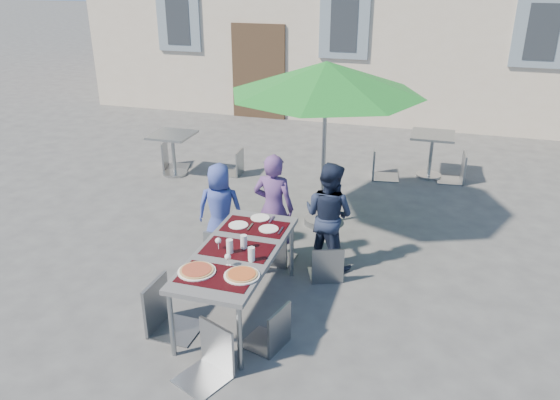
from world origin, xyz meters
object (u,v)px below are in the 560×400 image
(child_1, at_px, (274,208))
(chair_2, at_px, (327,243))
(bg_chair_r_0, at_px, (235,148))
(cafe_table_1, at_px, (432,147))
(chair_5, at_px, (207,325))
(chair_3, at_px, (163,278))
(bg_chair_l_1, at_px, (381,144))
(bg_chair_r_1, at_px, (460,150))
(pizza_near_right, at_px, (242,275))
(bg_chair_l_0, at_px, (169,138))
(cafe_table_0, at_px, (173,147))
(chair_4, at_px, (271,303))
(child_0, at_px, (220,208))
(patio_umbrella, at_px, (326,79))
(chair_1, at_px, (275,225))
(child_2, at_px, (329,216))
(pizza_near_left, at_px, (197,271))
(chair_0, at_px, (225,225))
(dining_table, at_px, (238,254))

(child_1, height_order, chair_2, child_1)
(bg_chair_r_0, height_order, cafe_table_1, bg_chair_r_0)
(chair_5, bearing_deg, chair_3, 144.20)
(chair_2, distance_m, bg_chair_l_1, 3.59)
(bg_chair_r_1, bearing_deg, pizza_near_right, -111.04)
(chair_5, bearing_deg, bg_chair_l_0, 120.75)
(pizza_near_right, distance_m, cafe_table_0, 4.94)
(chair_2, xyz_separation_m, chair_4, (-0.25, -1.36, 0.01))
(child_0, distance_m, chair_5, 2.38)
(patio_umbrella, distance_m, cafe_table_0, 3.55)
(chair_1, distance_m, chair_5, 2.12)
(bg_chair_r_0, bearing_deg, child_0, -72.45)
(cafe_table_0, relative_size, cafe_table_1, 0.96)
(child_2, xyz_separation_m, chair_4, (-0.18, -1.71, -0.17))
(chair_5, height_order, bg_chair_r_1, bg_chair_r_1)
(child_2, xyz_separation_m, bg_chair_l_1, (0.23, 3.24, -0.07))
(child_0, xyz_separation_m, bg_chair_r_1, (2.92, 3.46, -0.03))
(patio_umbrella, xyz_separation_m, bg_chair_r_0, (-1.92, 1.52, -1.59))
(chair_2, relative_size, cafe_table_1, 1.09)
(pizza_near_left, bearing_deg, child_2, 63.17)
(pizza_near_left, height_order, bg_chair_l_1, bg_chair_l_1)
(chair_3, distance_m, chair_5, 0.86)
(child_1, bearing_deg, pizza_near_left, 82.84)
(child_0, relative_size, patio_umbrella, 0.46)
(pizza_near_left, relative_size, chair_2, 0.43)
(chair_4, bearing_deg, pizza_near_right, -177.20)
(chair_0, height_order, chair_3, chair_0)
(chair_0, relative_size, bg_chair_l_0, 1.08)
(chair_2, height_order, bg_chair_l_0, bg_chair_l_0)
(chair_4, bearing_deg, child_1, 106.67)
(chair_3, xyz_separation_m, chair_4, (1.11, 0.04, -0.11))
(child_0, height_order, child_1, child_1)
(cafe_table_1, bearing_deg, patio_umbrella, -119.85)
(dining_table, bearing_deg, bg_chair_l_0, 125.95)
(bg_chair_l_0, xyz_separation_m, bg_chair_l_1, (3.72, 0.62, 0.03))
(chair_5, relative_size, bg_chair_l_1, 0.91)
(pizza_near_left, height_order, child_2, child_2)
(patio_umbrella, xyz_separation_m, cafe_table_0, (-2.95, 1.20, -1.57))
(bg_chair_r_1, bearing_deg, patio_umbrella, -128.64)
(pizza_near_left, relative_size, bg_chair_r_1, 0.38)
(child_2, bearing_deg, chair_5, 94.69)
(chair_3, bearing_deg, chair_2, 46.14)
(dining_table, height_order, patio_umbrella, patio_umbrella)
(pizza_near_right, relative_size, child_0, 0.29)
(cafe_table_1, distance_m, bg_chair_l_1, 0.89)
(chair_1, distance_m, chair_3, 1.74)
(cafe_table_0, xyz_separation_m, bg_chair_l_0, (-0.22, 0.29, 0.06))
(pizza_near_left, bearing_deg, chair_1, 80.82)
(pizza_near_right, bearing_deg, bg_chair_l_1, 82.09)
(chair_5, relative_size, cafe_table_1, 1.21)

